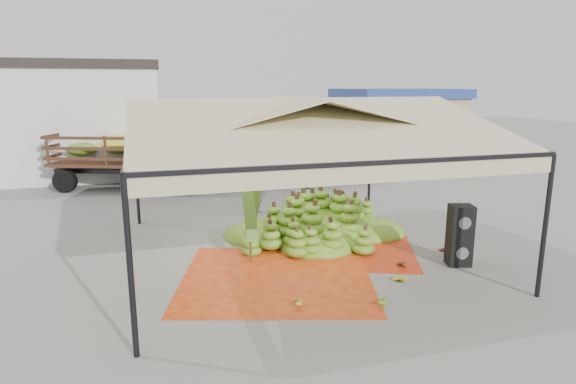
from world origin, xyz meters
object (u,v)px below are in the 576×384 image
object	(u,v)px
speaker_stack	(460,235)
vendor	(253,184)
truck_left	(145,154)
banana_heap	(320,215)
truck_right	(339,146)

from	to	relation	value
speaker_stack	vendor	world-z (taller)	vendor
speaker_stack	truck_left	xyz separation A→B (m)	(-7.22, 11.51, 0.73)
vendor	banana_heap	bearing A→B (deg)	132.34
truck_left	banana_heap	bearing A→B (deg)	-39.45
banana_heap	vendor	bearing A→B (deg)	113.09
vendor	truck_left	size ratio (longest dim) A/B	0.27
speaker_stack	banana_heap	bearing A→B (deg)	141.73
banana_heap	truck_left	xyz separation A→B (m)	(-4.81, 8.27, 0.88)
banana_heap	vendor	world-z (taller)	vendor
speaker_stack	truck_left	size ratio (longest dim) A/B	0.20
vendor	truck_right	world-z (taller)	truck_right
banana_heap	vendor	size ratio (longest dim) A/B	2.84
speaker_stack	truck_left	bearing A→B (deg)	137.10
truck_left	truck_right	world-z (taller)	truck_left
banana_heap	truck_right	xyz separation A→B (m)	(4.11, 8.53, 0.86)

